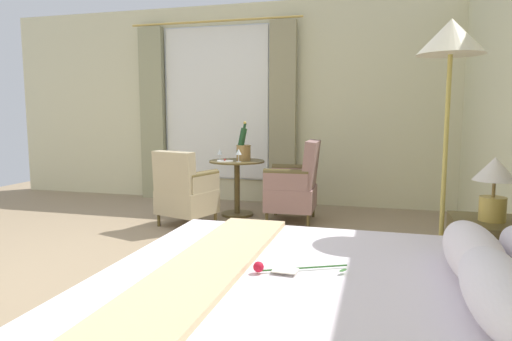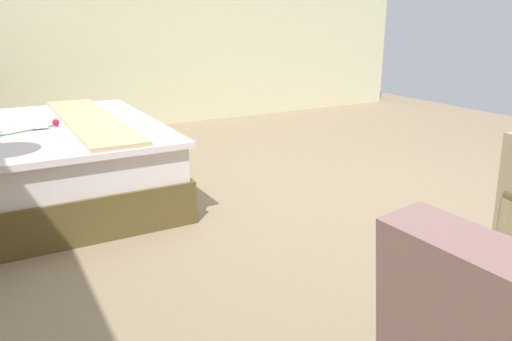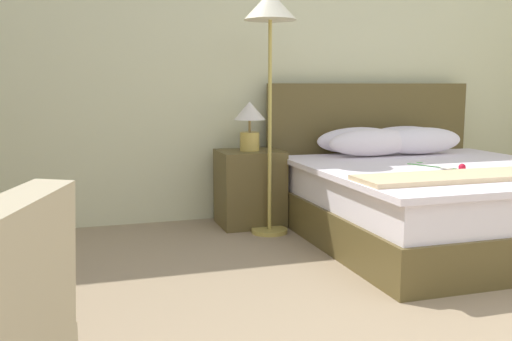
% 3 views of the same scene
% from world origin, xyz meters
% --- Properties ---
extents(ground_plane, '(8.07, 8.07, 0.00)m').
position_xyz_m(ground_plane, '(0.00, 0.00, 0.00)').
color(ground_plane, '#998264').
extents(wall_window_side, '(0.27, 6.64, 2.77)m').
position_xyz_m(wall_window_side, '(-3.33, 0.00, 1.38)').
color(wall_window_side, beige).
rests_on(wall_window_side, ground).
extents(bed, '(1.92, 2.08, 1.14)m').
position_xyz_m(bed, '(1.11, 2.19, 0.33)').
color(bed, brown).
rests_on(bed, ground).
extents(nightstand, '(0.53, 0.44, 0.61)m').
position_xyz_m(nightstand, '(-0.06, 2.96, 0.30)').
color(nightstand, brown).
rests_on(nightstand, ground).
extents(bedside_lamp, '(0.25, 0.25, 0.39)m').
position_xyz_m(bedside_lamp, '(-0.06, 2.96, 0.86)').
color(bedside_lamp, gold).
rests_on(bedside_lamp, nightstand).
extents(floor_lamp_brass, '(0.39, 0.39, 1.81)m').
position_xyz_m(floor_lamp_brass, '(0.01, 2.66, 1.56)').
color(floor_lamp_brass, tan).
rests_on(floor_lamp_brass, ground).
extents(side_table_round, '(0.68, 0.68, 0.68)m').
position_xyz_m(side_table_round, '(-2.36, 0.59, 0.43)').
color(side_table_round, brown).
rests_on(side_table_round, ground).
extents(champagne_bucket, '(0.19, 0.19, 0.48)m').
position_xyz_m(champagne_bucket, '(-2.40, 0.66, 0.82)').
color(champagne_bucket, '#A17A43').
rests_on(champagne_bucket, side_table_round).
extents(wine_glass_near_bucket, '(0.07, 0.07, 0.14)m').
position_xyz_m(wine_glass_near_bucket, '(-2.35, 0.37, 0.78)').
color(wine_glass_near_bucket, white).
rests_on(wine_glass_near_bucket, side_table_round).
extents(wine_glass_near_edge, '(0.07, 0.07, 0.16)m').
position_xyz_m(wine_glass_near_edge, '(-2.20, 0.66, 0.80)').
color(wine_glass_near_edge, white).
rests_on(wine_glass_near_edge, side_table_round).
extents(snack_plate, '(0.20, 0.20, 0.04)m').
position_xyz_m(snack_plate, '(-2.20, 0.49, 0.69)').
color(snack_plate, white).
rests_on(snack_plate, side_table_round).
extents(armchair_by_window, '(0.61, 0.61, 0.95)m').
position_xyz_m(armchair_by_window, '(-2.25, 1.34, 0.42)').
color(armchair_by_window, brown).
rests_on(armchair_by_window, ground).
extents(armchair_facing_bed, '(0.66, 0.68, 0.85)m').
position_xyz_m(armchair_facing_bed, '(-1.68, 0.18, 0.40)').
color(armchair_facing_bed, brown).
rests_on(armchair_facing_bed, ground).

